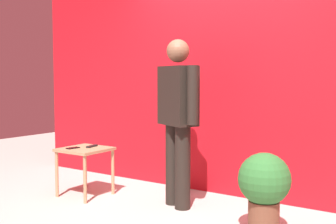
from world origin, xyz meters
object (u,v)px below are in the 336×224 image
at_px(standing_person, 178,114).
at_px(side_table, 85,156).
at_px(tv_remote, 92,146).
at_px(potted_plant, 264,186).
at_px(cell_phone, 73,148).

relative_size(standing_person, side_table, 3.16).
xyz_separation_m(tv_remote, potted_plant, (2.07, -0.09, -0.14)).
relative_size(standing_person, tv_remote, 9.95).
height_order(standing_person, cell_phone, standing_person).
xyz_separation_m(cell_phone, potted_plant, (2.17, 0.09, -0.13)).
bearing_deg(side_table, potted_plant, 0.06).
relative_size(side_table, tv_remote, 3.15).
bearing_deg(tv_remote, potted_plant, -12.77).
xyz_separation_m(side_table, cell_phone, (-0.09, -0.09, 0.09)).
xyz_separation_m(side_table, potted_plant, (2.08, 0.00, -0.04)).
height_order(side_table, potted_plant, potted_plant).
distance_m(side_table, potted_plant, 2.08).
bearing_deg(tv_remote, cell_phone, -129.81).
xyz_separation_m(standing_person, potted_plant, (1.02, -0.24, -0.54)).
height_order(standing_person, side_table, standing_person).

